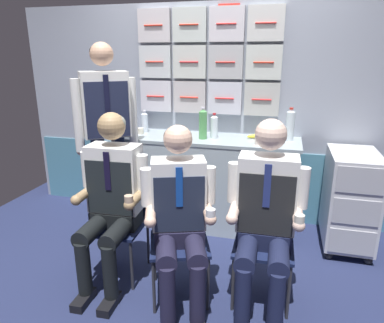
% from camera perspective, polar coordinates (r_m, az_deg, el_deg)
% --- Properties ---
extents(ground, '(4.80, 4.80, 0.04)m').
position_cam_1_polar(ground, '(2.81, -2.22, -20.02)').
color(ground, '#1F2648').
extents(galley_bulkhead, '(4.20, 0.14, 2.15)m').
position_cam_1_polar(galley_bulkhead, '(3.63, 3.81, 7.77)').
color(galley_bulkhead, '#989FAF').
rests_on(galley_bulkhead, ground).
extents(galley_counter, '(1.69, 0.53, 0.90)m').
position_cam_1_polar(galley_counter, '(3.52, 2.83, -3.34)').
color(galley_counter, '#A2B2B7').
rests_on(galley_counter, ground).
extents(service_trolley, '(0.40, 0.65, 0.87)m').
position_cam_1_polar(service_trolley, '(3.40, 24.11, -5.33)').
color(service_trolley, black).
rests_on(service_trolley, ground).
extents(folding_chair_left, '(0.42, 0.42, 0.82)m').
position_cam_1_polar(folding_chair_left, '(2.85, -11.32, -7.69)').
color(folding_chair_left, '#2D2D33').
rests_on(folding_chair_left, ground).
extents(crew_member_left, '(0.52, 0.64, 1.28)m').
position_cam_1_polar(crew_member_left, '(2.64, -12.92, -4.98)').
color(crew_member_left, black).
rests_on(crew_member_left, ground).
extents(folding_chair_right, '(0.51, 0.51, 0.82)m').
position_cam_1_polar(folding_chair_right, '(2.56, -2.21, -10.30)').
color(folding_chair_right, '#2D2D33').
rests_on(folding_chair_right, ground).
extents(crew_member_right, '(0.54, 0.68, 1.24)m').
position_cam_1_polar(crew_member_right, '(2.34, -2.04, -8.18)').
color(crew_member_right, black).
rests_on(crew_member_right, ground).
extents(folding_chair_by_counter, '(0.41, 0.41, 0.82)m').
position_cam_1_polar(folding_chair_by_counter, '(2.58, 11.68, -10.45)').
color(folding_chair_by_counter, '#2D2D33').
rests_on(folding_chair_by_counter, ground).
extents(crew_member_by_counter, '(0.52, 0.64, 1.29)m').
position_cam_1_polar(crew_member_by_counter, '(2.34, 11.83, -7.62)').
color(crew_member_by_counter, black).
rests_on(crew_member_by_counter, ground).
extents(crew_member_standing, '(0.46, 0.42, 1.77)m').
position_cam_1_polar(crew_member_standing, '(3.22, -13.62, 5.80)').
color(crew_member_standing, black).
rests_on(crew_member_standing, ground).
extents(water_bottle_short, '(0.07, 0.07, 0.24)m').
position_cam_1_polar(water_bottle_short, '(3.37, 3.59, 5.69)').
color(water_bottle_short, silver).
rests_on(water_bottle_short, galley_counter).
extents(water_bottle_blue_cap, '(0.08, 0.08, 0.30)m').
position_cam_1_polar(water_bottle_blue_cap, '(3.39, 15.57, 5.72)').
color(water_bottle_blue_cap, silver).
rests_on(water_bottle_blue_cap, galley_counter).
extents(sparkling_bottle_green, '(0.08, 0.08, 0.30)m').
position_cam_1_polar(sparkling_bottle_green, '(3.33, 1.78, 6.08)').
color(sparkling_bottle_green, '#539E57').
rests_on(sparkling_bottle_green, galley_counter).
extents(water_bottle_clear, '(0.07, 0.07, 0.22)m').
position_cam_1_polar(water_bottle_clear, '(3.67, -7.67, 6.37)').
color(water_bottle_clear, silver).
rests_on(water_bottle_clear, galley_counter).
extents(coffee_cup_spare, '(0.08, 0.08, 0.09)m').
position_cam_1_polar(coffee_cup_spare, '(3.18, 10.76, 3.52)').
color(coffee_cup_spare, beige).
rests_on(coffee_cup_spare, galley_counter).
extents(espresso_cup_small, '(0.07, 0.07, 0.06)m').
position_cam_1_polar(espresso_cup_small, '(3.60, -8.34, 4.94)').
color(espresso_cup_small, silver).
rests_on(espresso_cup_small, galley_counter).
extents(paper_cup_tan, '(0.08, 0.08, 0.06)m').
position_cam_1_polar(paper_cup_tan, '(3.54, -1.44, 4.94)').
color(paper_cup_tan, silver).
rests_on(paper_cup_tan, galley_counter).
extents(snack_banana, '(0.17, 0.10, 0.04)m').
position_cam_1_polar(snack_banana, '(3.42, 10.26, 4.04)').
color(snack_banana, yellow).
rests_on(snack_banana, galley_counter).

